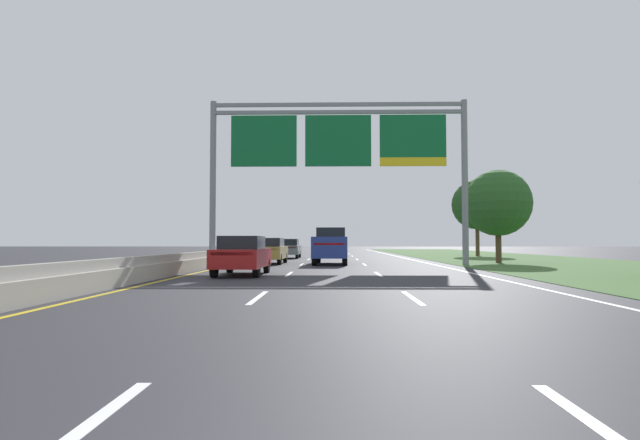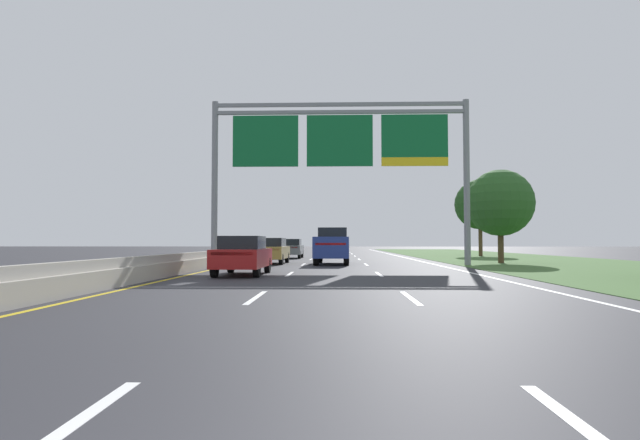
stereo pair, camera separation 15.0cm
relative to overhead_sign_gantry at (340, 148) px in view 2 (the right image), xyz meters
The scene contains 11 objects.
ground_plane 9.87m from the overhead_sign_gantry, 92.41° to the left, with size 220.00×220.00×0.00m, color #2B2B30.
lane_striping 9.54m from the overhead_sign_gantry, 92.57° to the left, with size 11.96×106.00×0.01m.
grass_verge_right 16.84m from the overhead_sign_gantry, 27.61° to the left, with size 14.00×110.00×0.02m, color #3D602D.
median_barrier_concrete 11.85m from the overhead_sign_gantry, 134.03° to the left, with size 0.60×110.00×0.85m.
overhead_sign_gantry is the anchor object (origin of this frame).
pickup_truck_blue 5.86m from the overhead_sign_gantry, 112.36° to the left, with size 2.15×5.46×2.20m.
car_red_left_lane_sedan 11.56m from the overhead_sign_gantry, 113.85° to the right, with size 1.83×4.40×1.57m.
car_gold_left_lane_sedan 7.48m from the overhead_sign_gantry, 159.28° to the left, with size 1.91×4.44×1.57m.
car_grey_left_lane_sedan 14.17m from the overhead_sign_gantry, 107.74° to the left, with size 1.84×4.41×1.57m.
roadside_tree_mid 10.89m from the overhead_sign_gantry, 15.21° to the left, with size 4.18×4.18×5.88m.
roadside_tree_far 23.04m from the overhead_sign_gantry, 54.62° to the left, with size 4.69×4.69×7.19m.
Camera 2 is at (0.07, -1.88, 1.34)m, focal length 28.85 mm.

